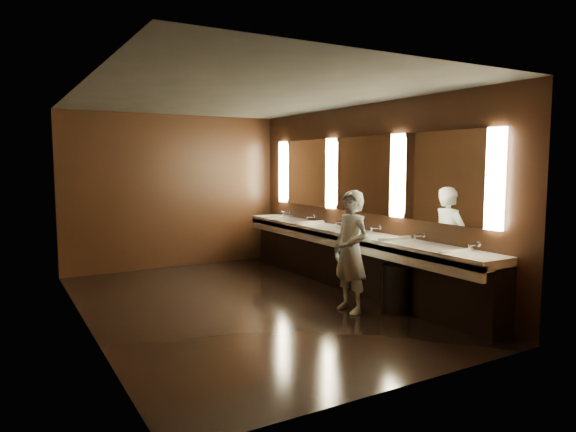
% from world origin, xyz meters
% --- Properties ---
extents(floor, '(6.00, 6.00, 0.00)m').
position_xyz_m(floor, '(0.00, 0.00, 0.00)').
color(floor, black).
rests_on(floor, ground).
extents(ceiling, '(4.00, 6.00, 0.02)m').
position_xyz_m(ceiling, '(0.00, 0.00, 2.80)').
color(ceiling, '#2D2D2B').
rests_on(ceiling, wall_back).
extents(wall_back, '(4.00, 0.02, 2.80)m').
position_xyz_m(wall_back, '(0.00, 3.00, 1.40)').
color(wall_back, black).
rests_on(wall_back, floor).
extents(wall_front, '(4.00, 0.02, 2.80)m').
position_xyz_m(wall_front, '(0.00, -3.00, 1.40)').
color(wall_front, black).
rests_on(wall_front, floor).
extents(wall_left, '(0.02, 6.00, 2.80)m').
position_xyz_m(wall_left, '(-2.00, 0.00, 1.40)').
color(wall_left, black).
rests_on(wall_left, floor).
extents(wall_right, '(0.02, 6.00, 2.80)m').
position_xyz_m(wall_right, '(2.00, 0.00, 1.40)').
color(wall_right, black).
rests_on(wall_right, floor).
extents(sink_counter, '(0.55, 5.40, 1.01)m').
position_xyz_m(sink_counter, '(1.79, 0.00, 0.50)').
color(sink_counter, black).
rests_on(sink_counter, floor).
extents(mirror_band, '(0.06, 5.03, 1.15)m').
position_xyz_m(mirror_band, '(1.98, -0.00, 1.75)').
color(mirror_band, '#FFEEB6').
rests_on(mirror_band, wall_right).
extents(person, '(0.42, 0.60, 1.58)m').
position_xyz_m(person, '(1.08, -0.95, 0.79)').
color(person, '#99BAE4').
rests_on(person, floor).
extents(trash_bin, '(0.50, 0.50, 0.62)m').
position_xyz_m(trash_bin, '(1.58, -1.29, 0.31)').
color(trash_bin, black).
rests_on(trash_bin, floor).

